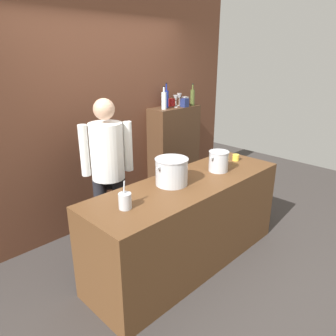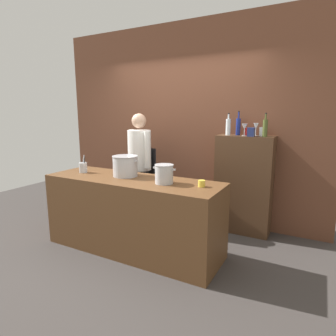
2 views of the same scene
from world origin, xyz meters
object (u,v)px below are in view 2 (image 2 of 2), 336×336
Objects in this scene: spice_tin_red at (248,132)px; utensil_crock at (83,167)px; wine_bottle_cobalt at (238,126)px; stockpot_small at (164,174)px; wine_glass_tall at (256,127)px; chef at (140,161)px; butter_jar at (202,183)px; wine_bottle_clear at (228,127)px; stockpot_large at (125,166)px; wine_bottle_olive at (265,128)px; spice_tin_silver at (263,132)px; wine_glass_short at (245,127)px; spice_tin_navy at (251,132)px.

utensil_crock is at bearing -145.15° from spice_tin_red.
wine_bottle_cobalt is 3.23× the size of spice_tin_red.
stockpot_small is 1.61× the size of wine_glass_tall.
spice_tin_red is at bearing 34.85° from utensil_crock.
chef is 1.15m from stockpot_small.
wine_bottle_clear reaches higher than butter_jar.
stockpot_large is 1.73m from spice_tin_red.
chef is at bearing 150.37° from butter_jar.
butter_jar is (1.64, 0.05, -0.03)m from utensil_crock.
wine_bottle_olive is 0.19m from wine_glass_tall.
spice_tin_silver is at bearing 38.49° from stockpot_large.
chef is at bearing -164.82° from wine_glass_short.
stockpot_small is 1.47m from spice_tin_red.
stockpot_small is 1.36m from spice_tin_navy.
wine_bottle_cobalt is (0.47, 1.24, 0.48)m from stockpot_small.
wine_bottle_clear is 1.84× the size of wine_glass_short.
stockpot_large is 3.69× the size of spice_tin_red.
chef is at bearing 137.22° from stockpot_small.
spice_tin_navy is (1.90, 1.09, 0.46)m from utensil_crock.
chef is 9.72× the size of wine_glass_tall.
stockpot_large is 1.62× the size of utensil_crock.
stockpot_large is 1.51m from wine_bottle_clear.
wine_bottle_clear reaches higher than spice_tin_silver.
wine_bottle_cobalt is 1.10× the size of wine_bottle_clear.
wine_bottle_cobalt reaches higher than butter_jar.
wine_glass_tall is 1.47× the size of spice_tin_silver.
wine_bottle_clear is 0.22m from wine_glass_short.
wine_bottle_clear is 0.50m from wine_bottle_olive.
spice_tin_red is at bearing -135.74° from chef.
wine_glass_tall is at bearing -138.66° from chef.
spice_tin_navy reaches higher than butter_jar.
wine_bottle_cobalt reaches higher than stockpot_large.
utensil_crock is 2.34m from wine_glass_tall.
utensil_crock is 2.24m from spice_tin_navy.
wine_bottle_cobalt reaches higher than chef.
stockpot_large is at bearing -141.51° from spice_tin_silver.
wine_bottle_clear is 0.34m from spice_tin_navy.
wine_glass_short is at bearing -102.49° from spice_tin_red.
butter_jar is 1.31m from wine_bottle_cobalt.
spice_tin_navy is at bearing -103.55° from wine_glass_tall.
spice_tin_navy is 0.18m from spice_tin_silver.
chef reaches higher than butter_jar.
spice_tin_red is (0.60, 1.28, 0.41)m from stockpot_small.
utensil_crock is at bearing -149.20° from spice_tin_silver.
wine_bottle_clear is 0.46m from spice_tin_silver.
spice_tin_silver is at bearing -139.87° from chef.
wine_bottle_cobalt is at bearing 176.19° from spice_tin_silver.
wine_bottle_cobalt is 0.35m from spice_tin_silver.
stockpot_small is at bearing -110.82° from wine_bottle_cobalt.
wine_bottle_cobalt is at bearing 69.18° from stockpot_small.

